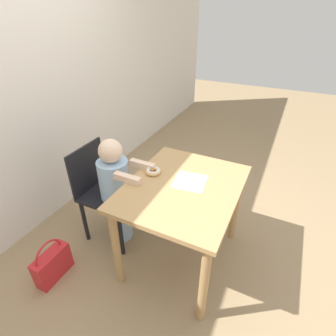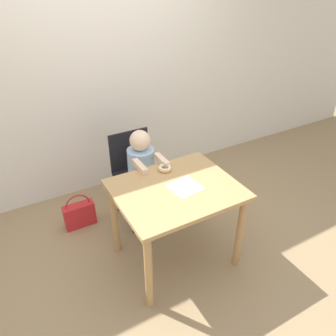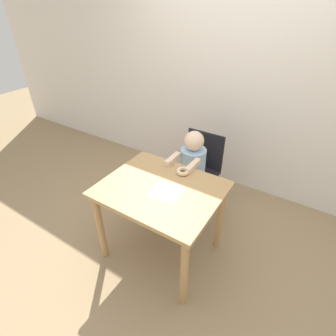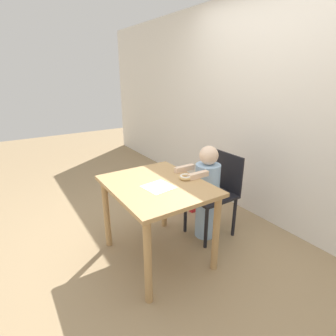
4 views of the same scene
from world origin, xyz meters
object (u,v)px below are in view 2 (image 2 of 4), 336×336
donut (165,168)px  handbag (80,214)px  child_figure (142,178)px  chair (137,175)px

donut → handbag: (-0.66, 0.56, -0.64)m
donut → handbag: size_ratio=0.32×
child_figure → donut: 0.43m
chair → handbag: size_ratio=2.38×
chair → child_figure: child_figure is taller
chair → donut: bearing=-81.1°
chair → donut: chair is taller
chair → handbag: bearing=170.2°
chair → donut: 0.55m
child_figure → handbag: 0.74m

